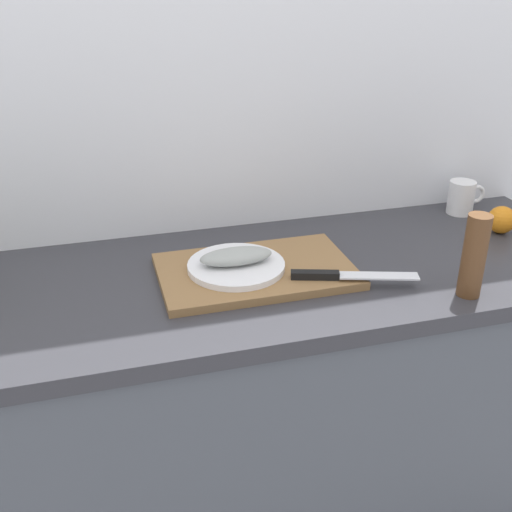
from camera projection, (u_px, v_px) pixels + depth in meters
name	position (u px, v px, depth m)	size (l,w,h in m)	color
back_wall	(186.00, 101.00, 1.58)	(3.20, 0.05, 2.50)	white
kitchen_counter	(221.00, 428.00, 1.65)	(2.00, 0.60, 0.90)	#4C5159
cutting_board	(256.00, 271.00, 1.46)	(0.46, 0.29, 0.02)	olive
white_plate	(236.00, 266.00, 1.45)	(0.23, 0.23, 0.01)	white
fish_fillet	(236.00, 256.00, 1.44)	(0.17, 0.07, 0.04)	#999E99
chef_knife	(338.00, 275.00, 1.40)	(0.29, 0.11, 0.02)	silver
coffee_mug_1	(462.00, 197.00, 1.80)	(0.12, 0.08, 0.10)	white
orange_1	(502.00, 220.00, 1.68)	(0.08, 0.08, 0.08)	orange
pepper_mill	(474.00, 256.00, 1.34)	(0.05, 0.05, 0.19)	brown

